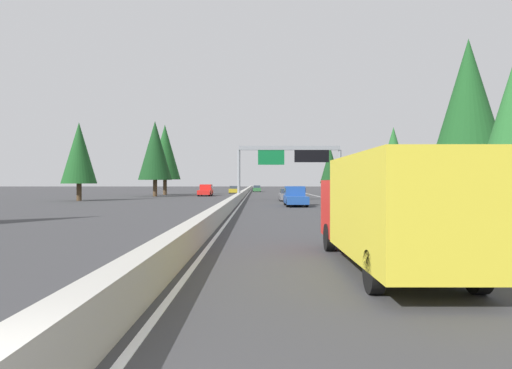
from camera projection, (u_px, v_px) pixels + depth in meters
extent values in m
plane|color=#38383A|center=(243.00, 198.00, 62.90)|extent=(320.00, 320.00, 0.00)
cube|color=#ADAAA3|center=(245.00, 192.00, 82.90)|extent=(180.00, 0.56, 0.90)
cube|color=silver|center=(317.00, 196.00, 72.86)|extent=(160.00, 0.16, 0.01)
cube|color=silver|center=(247.00, 196.00, 72.90)|extent=(160.00, 0.16, 0.01)
cylinder|color=gray|center=(239.00, 175.00, 55.50)|extent=(0.36, 0.36, 6.17)
cylinder|color=gray|center=(340.00, 175.00, 55.46)|extent=(0.36, 0.36, 6.17)
cube|color=gray|center=(289.00, 148.00, 55.46)|extent=(0.50, 12.32, 0.50)
cube|color=#0C602D|center=(271.00, 157.00, 55.32)|extent=(0.12, 3.20, 1.90)
cube|color=black|center=(312.00, 156.00, 55.31)|extent=(0.16, 4.20, 1.50)
cube|color=gold|center=(400.00, 206.00, 11.00)|extent=(6.12, 2.40, 2.50)
cube|color=red|center=(360.00, 208.00, 15.25)|extent=(2.38, 2.30, 1.90)
cylinder|color=black|center=(329.00, 237.00, 15.09)|extent=(0.90, 0.28, 0.90)
cylinder|color=black|center=(393.00, 237.00, 15.09)|extent=(0.90, 0.28, 0.90)
cylinder|color=black|center=(374.00, 272.00, 9.31)|extent=(0.90, 0.28, 0.90)
cylinder|color=black|center=(478.00, 272.00, 9.31)|extent=(0.90, 0.28, 0.90)
cube|color=#1E4793|center=(296.00, 200.00, 43.02)|extent=(5.60, 2.00, 0.70)
cube|color=#1E4793|center=(295.00, 191.00, 44.03)|extent=(2.24, 1.84, 0.90)
cube|color=#2D3847|center=(295.00, 190.00, 44.03)|extent=(2.02, 1.92, 0.41)
cylinder|color=black|center=(285.00, 201.00, 44.87)|extent=(0.80, 0.28, 0.80)
cylinder|color=black|center=(303.00, 201.00, 44.87)|extent=(0.80, 0.28, 0.80)
cylinder|color=black|center=(288.00, 203.00, 41.18)|extent=(0.80, 0.28, 0.80)
cylinder|color=black|center=(307.00, 203.00, 41.17)|extent=(0.80, 0.28, 0.80)
cube|color=slate|center=(287.00, 196.00, 54.79)|extent=(4.40, 1.80, 0.76)
cube|color=#2D3847|center=(287.00, 191.00, 54.57)|extent=(2.46, 1.51, 0.56)
cylinder|color=black|center=(280.00, 198.00, 56.20)|extent=(0.64, 0.22, 0.64)
cylinder|color=black|center=(293.00, 198.00, 56.20)|extent=(0.64, 0.22, 0.64)
cylinder|color=black|center=(281.00, 199.00, 53.39)|extent=(0.64, 0.22, 0.64)
cylinder|color=black|center=(294.00, 199.00, 53.38)|extent=(0.64, 0.22, 0.64)
cube|color=#2D6B38|center=(257.00, 189.00, 105.02)|extent=(4.40, 1.80, 0.76)
cube|color=#2D3847|center=(257.00, 187.00, 104.79)|extent=(2.46, 1.51, 0.56)
cylinder|color=black|center=(254.00, 190.00, 106.43)|extent=(0.64, 0.22, 0.64)
cylinder|color=black|center=(260.00, 190.00, 106.42)|extent=(0.64, 0.22, 0.64)
cylinder|color=black|center=(253.00, 190.00, 103.61)|extent=(0.64, 0.22, 0.64)
cylinder|color=black|center=(260.00, 190.00, 103.61)|extent=(0.64, 0.22, 0.64)
cube|color=red|center=(205.00, 192.00, 73.72)|extent=(5.60, 2.00, 0.70)
cube|color=red|center=(206.00, 187.00, 74.72)|extent=(2.24, 1.84, 0.90)
cube|color=#2D3847|center=(206.00, 187.00, 74.72)|extent=(2.02, 1.92, 0.41)
cylinder|color=black|center=(201.00, 193.00, 75.57)|extent=(0.80, 0.28, 0.80)
cylinder|color=black|center=(212.00, 193.00, 75.57)|extent=(0.80, 0.28, 0.80)
cylinder|color=black|center=(199.00, 194.00, 71.88)|extent=(0.80, 0.28, 0.80)
cylinder|color=black|center=(209.00, 194.00, 71.87)|extent=(0.80, 0.28, 0.80)
cube|color=#AD931E|center=(234.00, 191.00, 91.65)|extent=(4.40, 1.80, 0.76)
cube|color=#2D3847|center=(234.00, 187.00, 91.43)|extent=(2.46, 1.51, 0.56)
cylinder|color=black|center=(230.00, 191.00, 93.06)|extent=(0.64, 0.22, 0.64)
cylinder|color=black|center=(238.00, 191.00, 93.06)|extent=(0.64, 0.22, 0.64)
cylinder|color=black|center=(229.00, 192.00, 90.25)|extent=(0.64, 0.22, 0.64)
cylinder|color=black|center=(237.00, 192.00, 90.24)|extent=(0.64, 0.22, 0.64)
cylinder|color=#4C3823|center=(468.00, 189.00, 40.35)|extent=(0.72, 0.72, 3.30)
cone|color=#194C1E|center=(468.00, 105.00, 40.31)|extent=(6.59, 6.59, 11.69)
cylinder|color=#4C3823|center=(393.00, 191.00, 62.20)|extent=(0.59, 0.59, 2.15)
cone|color=#236028|center=(393.00, 155.00, 62.17)|extent=(4.30, 4.30, 7.63)
cylinder|color=#4C3823|center=(330.00, 188.00, 89.43)|extent=(0.58, 0.58, 2.00)
cone|color=#143D19|center=(330.00, 165.00, 89.40)|extent=(4.01, 4.01, 7.11)
cylinder|color=#4C3823|center=(79.00, 192.00, 55.03)|extent=(0.59, 0.59, 2.09)
cone|color=#194C1E|center=(79.00, 153.00, 55.00)|extent=(4.18, 4.18, 7.41)
cylinder|color=#4C3823|center=(155.00, 188.00, 71.30)|extent=(0.64, 0.64, 2.60)
cone|color=#143D19|center=(155.00, 150.00, 71.26)|extent=(5.21, 5.21, 9.23)
cylinder|color=#4C3823|center=(165.00, 187.00, 80.06)|extent=(0.66, 0.66, 2.72)
cone|color=#194C1E|center=(165.00, 152.00, 80.02)|extent=(5.43, 5.43, 9.63)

